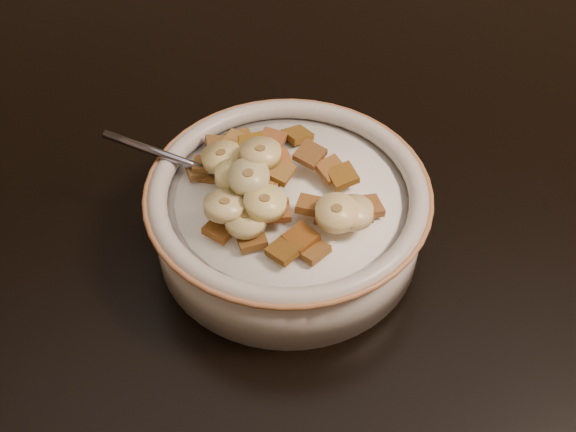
{
  "coord_description": "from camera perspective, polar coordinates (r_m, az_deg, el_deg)",
  "views": [
    {
      "loc": [
        -0.25,
        -0.46,
        1.2
      ],
      "look_at": [
        -0.2,
        -0.08,
        0.78
      ],
      "focal_mm": 45.0,
      "sensor_mm": 36.0,
      "label": 1
    }
  ],
  "objects": [
    {
      "name": "cereal_square_28",
      "position": [
        0.54,
        6.34,
        0.74
      ],
      "size": [
        0.02,
        0.02,
        0.01
      ],
      "primitive_type": "cube",
      "rotation": [
        -0.04,
        0.12,
        0.17
      ],
      "color": "brown",
      "rests_on": "milk"
    },
    {
      "name": "cereal_square_19",
      "position": [
        0.56,
        -0.83,
        4.47
      ],
      "size": [
        0.02,
        0.02,
        0.01
      ],
      "primitive_type": "cube",
      "rotation": [
        0.22,
        -0.05,
        1.72
      ],
      "color": "#99561E",
      "rests_on": "milk"
    },
    {
      "name": "cereal_square_29",
      "position": [
        0.59,
        -2.88,
        5.67
      ],
      "size": [
        0.02,
        0.02,
        0.01
      ],
      "primitive_type": "cube",
      "rotation": [
        -0.23,
        -0.09,
        1.51
      ],
      "color": "brown",
      "rests_on": "milk"
    },
    {
      "name": "cereal_square_3",
      "position": [
        0.53,
        -1.41,
        0.82
      ],
      "size": [
        0.03,
        0.03,
        0.01
      ],
      "primitive_type": "cube",
      "rotation": [
        -0.17,
        -0.01,
        2.42
      ],
      "color": "brown",
      "rests_on": "milk"
    },
    {
      "name": "cereal_bowl",
      "position": [
        0.58,
        0.0,
        -0.31
      ],
      "size": [
        0.21,
        0.21,
        0.05
      ],
      "primitive_type": "cylinder",
      "color": "beige",
      "rests_on": "table"
    },
    {
      "name": "cereal_square_14",
      "position": [
        0.51,
        -0.31,
        -2.73
      ],
      "size": [
        0.03,
        0.03,
        0.01
      ],
      "primitive_type": "cube",
      "rotation": [
        -0.13,
        -0.03,
        0.69
      ],
      "color": "brown",
      "rests_on": "milk"
    },
    {
      "name": "banana_slice_5",
      "position": [
        0.52,
        -4.99,
        0.81
      ],
      "size": [
        0.04,
        0.04,
        0.02
      ],
      "primitive_type": "cylinder",
      "rotation": [
        0.1,
        0.14,
        1.84
      ],
      "color": "beige",
      "rests_on": "milk"
    },
    {
      "name": "cereal_square_18",
      "position": [
        0.57,
        -6.49,
        4.01
      ],
      "size": [
        0.02,
        0.02,
        0.01
      ],
      "primitive_type": "cube",
      "rotation": [
        0.06,
        0.16,
        1.42
      ],
      "color": "#9B6430",
      "rests_on": "milk"
    },
    {
      "name": "cereal_square_25",
      "position": [
        0.56,
        3.45,
        3.69
      ],
      "size": [
        0.03,
        0.03,
        0.01
      ],
      "primitive_type": "cube",
      "rotation": [
        0.23,
        -0.01,
        0.48
      ],
      "color": "brown",
      "rests_on": "milk"
    },
    {
      "name": "cereal_square_2",
      "position": [
        0.59,
        -1.21,
        6.14
      ],
      "size": [
        0.03,
        0.03,
        0.01
      ],
      "primitive_type": "cube",
      "rotation": [
        0.16,
        -0.1,
        2.73
      ],
      "color": "#9B5C2F",
      "rests_on": "milk"
    },
    {
      "name": "cereal_square_27",
      "position": [
        0.54,
        -1.88,
        2.53
      ],
      "size": [
        0.02,
        0.02,
        0.01
      ],
      "primitive_type": "cube",
      "rotation": [
        0.02,
        -0.13,
        2.99
      ],
      "color": "olive",
      "rests_on": "milk"
    },
    {
      "name": "cereal_square_21",
      "position": [
        0.54,
        -0.73,
        3.55
      ],
      "size": [
        0.03,
        0.03,
        0.01
      ],
      "primitive_type": "cube",
      "rotation": [
        0.17,
        -0.0,
        0.99
      ],
      "color": "brown",
      "rests_on": "milk"
    },
    {
      "name": "cereal_square_16",
      "position": [
        0.59,
        -5.51,
        5.5
      ],
      "size": [
        0.02,
        0.02,
        0.01
      ],
      "primitive_type": "cube",
      "rotation": [
        0.24,
        -0.07,
        1.62
      ],
      "color": "brown",
      "rests_on": "milk"
    },
    {
      "name": "cereal_square_10",
      "position": [
        0.6,
        0.74,
        6.42
      ],
      "size": [
        0.03,
        0.03,
        0.01
      ],
      "primitive_type": "cube",
      "rotation": [
        0.18,
        0.15,
        2.08
      ],
      "color": "brown",
      "rests_on": "milk"
    },
    {
      "name": "cereal_square_1",
      "position": [
        0.53,
        -2.62,
        1.11
      ],
      "size": [
        0.02,
        0.02,
        0.01
      ],
      "primitive_type": "cube",
      "rotation": [
        0.23,
        -0.16,
        1.75
      ],
      "color": "brown",
      "rests_on": "milk"
    },
    {
      "name": "cereal_square_5",
      "position": [
        0.52,
        -2.92,
        -1.79
      ],
      "size": [
        0.02,
        0.02,
        0.01
      ],
      "primitive_type": "cube",
      "rotation": [
        -0.05,
        -0.05,
        0.19
      ],
      "color": "brown",
      "rests_on": "milk"
    },
    {
      "name": "cereal_square_26",
      "position": [
        0.54,
        5.88,
        0.54
      ],
      "size": [
        0.03,
        0.03,
        0.01
      ],
      "primitive_type": "cube",
      "rotation": [
        -0.1,
        0.15,
        2.78
      ],
      "color": "brown",
      "rests_on": "milk"
    },
    {
      "name": "banana_slice_8",
      "position": [
        0.53,
        -3.13,
        3.05
      ],
      "size": [
        0.03,
        0.04,
        0.01
      ],
      "primitive_type": "cylinder",
      "rotation": [
        0.13,
        -0.04,
        0.11
      ],
      "color": "beige",
      "rests_on": "milk"
    },
    {
      "name": "banana_slice_7",
      "position": [
        0.52,
        3.86,
        0.26
      ],
      "size": [
        0.04,
        0.04,
        0.01
      ],
      "primitive_type": "cylinder",
      "rotation": [
        -0.1,
        0.01,
        2.87
      ],
      "color": "#F3D894",
      "rests_on": "milk"
    },
    {
      "name": "cereal_square_15",
      "position": [
        0.52,
        1.05,
        -1.71
      ],
      "size": [
        0.03,
        0.03,
        0.01
      ],
      "primitive_type": "cube",
      "rotation": [
        -0.12,
        0.01,
        2.2
      ],
      "color": "brown",
      "rests_on": "milk"
    },
    {
      "name": "cereal_square_12",
      "position": [
        0.54,
        -1.83,
        2.54
      ],
      "size": [
        0.03,
        0.03,
        0.01
      ],
      "primitive_type": "cube",
      "rotation": [
        0.17,
        0.02,
        1.23
      ],
      "color": "#965C2D",
      "rests_on": "milk"
    },
    {
      "name": "banana_slice_0",
      "position": [
        0.54,
        -4.19,
        3.18
      ],
      "size": [
        0.04,
        0.04,
        0.01
      ],
      "primitive_type": "cylinder",
      "rotation": [
        0.1,
        -0.0,
        2.09
      ],
      "color": "#DECA86",
      "rests_on": "milk"
    },
    {
      "name": "banana_slice_4",
      "position": [
        0.56,
        -5.28,
        4.67
      ],
      "size": [
        0.03,
        0.03,
        0.02
      ],
      "primitive_type": "cylinder",
      "rotation": [
        -0.13,
        0.09,
        1.53
      ],
      "color": "#F1CA75",
      "rests_on": "milk"
    },
    {
      "name": "banana_slice_3",
      "position": [
        0.52,
        5.08,
        0.27
      ],
      "size": [
        0.04,
        0.04,
        0.01
      ],
      "primitive_type": "cylinder",
      "rotation": [
        -0.03,
        0.09,
        1.95
      ],
      "color": "#D5BE7E",
      "rests_on": "milk"
    },
    {
      "name": "banana_slice_6",
      "position": [
        0.52,
        -3.37,
        -0.18
      ],
      "size": [
        0.03,
        0.03,
        0.01
      ],
      "primitive_type": "cylinder",
      "rotation": [
        0.12,
        -0.0,
        0.03
      ],
      "color": "beige",
      "rests_on": "milk"
    },
    {
      "name": "cereal_square_17",
      "position": [
        0.58,
        -6.98,
        3.61
      ],
      "size": [
        0.02,
        0.02,
        0.01
      ],
      "primitive_type": "cube",
      "rotation": [
        -0.12,
        0.1,
        0.17
      ],
      "color": "brown",
      "rests_on": "milk"
    },
    {
      "name": "cereal_square_23",
      "position": [
        0.53,
        -5.35,
        -1.0
      ],
      "size": [
        0.03,
        0.03,
        0.01
      ],
      "primitive_type": "cube",
      "rotation": [
        0.06,
        -0.03,
        2.46
      ],
      "color": "#8E5119",
      "rests_on": "milk"
    },
    {
      "name": "cereal_square_20",
      "position": [
        0.53,
        3.29,
        0.17
      ],
      "size": [
        0.03,
        0.03,
        0.01
      ],
      "primitive_type": "cube",
      "rotation": [
        0.09,
        -0.08,
        1.26
      ],
      "color": "brown",
      "rests_on": "milk"
    },
    {
      "name": "cereal_square_9",
      "position": [
        0.51,
        1.91,
        -2.71
      ],
      "size": [
        0.03,
        0.03,
        0.01
      ],
      "primitive_type": "cube",
      "rotation": [
        -0.19,
        0.01,
        0.66
      ],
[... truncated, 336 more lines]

